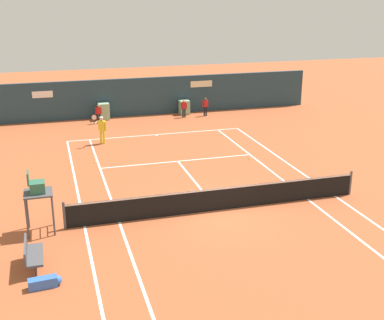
{
  "coord_description": "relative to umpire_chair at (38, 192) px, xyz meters",
  "views": [
    {
      "loc": [
        -6.26,
        -17.8,
        8.44
      ],
      "look_at": [
        0.09,
        4.1,
        0.8
      ],
      "focal_mm": 47.8,
      "sensor_mm": 36.0,
      "label": 1
    }
  ],
  "objects": [
    {
      "name": "ground_plane",
      "position": [
        6.85,
        0.57,
        -1.57
      ],
      "size": [
        80.0,
        80.0,
        0.01
      ],
      "color": "#A8512D"
    },
    {
      "name": "tennis_net",
      "position": [
        6.85,
        -0.01,
        -1.06
      ],
      "size": [
        12.1,
        0.1,
        1.07
      ],
      "color": "#4C4C51",
      "rests_on": "ground_plane"
    },
    {
      "name": "sponsor_back_wall",
      "position": [
        6.85,
        16.96,
        -0.3
      ],
      "size": [
        25.0,
        1.02,
        2.63
      ],
      "color": "#233D4C",
      "rests_on": "ground_plane"
    },
    {
      "name": "umpire_chair",
      "position": [
        0.0,
        0.0,
        0.0
      ],
      "size": [
        1.0,
        1.0,
        2.35
      ],
      "rotation": [
        0.0,
        0.0,
        -1.57
      ],
      "color": "#47474C",
      "rests_on": "ground_plane"
    },
    {
      "name": "player_bench",
      "position": [
        -0.29,
        -2.57,
        -1.06
      ],
      "size": [
        0.54,
        1.51,
        0.88
      ],
      "rotation": [
        0.0,
        0.0,
        -1.57
      ],
      "color": "#38383D",
      "rests_on": "ground_plane"
    },
    {
      "name": "equipment_bag",
      "position": [
        0.1,
        -3.87,
        -1.41
      ],
      "size": [
        0.99,
        0.37,
        0.32
      ],
      "color": "blue",
      "rests_on": "ground_plane"
    },
    {
      "name": "player_on_baseline",
      "position": [
        3.48,
        10.67,
        -0.62
      ],
      "size": [
        0.82,
        0.63,
        1.81
      ],
      "rotation": [
        0.0,
        0.0,
        2.67
      ],
      "color": "yellow",
      "rests_on": "ground_plane"
    },
    {
      "name": "ball_kid_centre_post",
      "position": [
        11.21,
        15.49,
        -0.83
      ],
      "size": [
        0.43,
        0.2,
        1.29
      ],
      "rotation": [
        0.0,
        0.0,
        3.28
      ],
      "color": "black",
      "rests_on": "ground_plane"
    },
    {
      "name": "ball_kid_left_post",
      "position": [
        3.83,
        15.49,
        -0.85
      ],
      "size": [
        0.42,
        0.18,
        1.25
      ],
      "rotation": [
        0.0,
        0.0,
        3.24
      ],
      "color": "black",
      "rests_on": "ground_plane"
    },
    {
      "name": "ball_kid_right_post",
      "position": [
        9.66,
        15.49,
        -0.86
      ],
      "size": [
        0.41,
        0.19,
        1.23
      ],
      "rotation": [
        0.0,
        0.0,
        3.03
      ],
      "color": "black",
      "rests_on": "ground_plane"
    },
    {
      "name": "tennis_ball_by_sideline",
      "position": [
        2.7,
        7.39,
        -1.54
      ],
      "size": [
        0.07,
        0.07,
        0.07
      ],
      "primitive_type": "sphere",
      "color": "#CCE033",
      "rests_on": "ground_plane"
    },
    {
      "name": "tennis_ball_near_service_line",
      "position": [
        7.05,
        6.2,
        -1.54
      ],
      "size": [
        0.07,
        0.07,
        0.07
      ],
      "primitive_type": "sphere",
      "color": "#CCE033",
      "rests_on": "ground_plane"
    },
    {
      "name": "tennis_ball_mid_court",
      "position": [
        10.53,
        5.76,
        -1.54
      ],
      "size": [
        0.07,
        0.07,
        0.07
      ],
      "primitive_type": "sphere",
      "color": "#CCE033",
      "rests_on": "ground_plane"
    }
  ]
}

